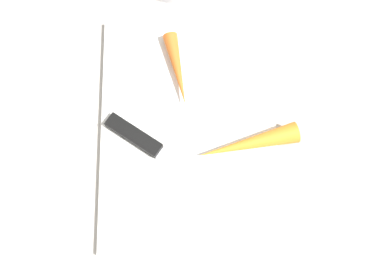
# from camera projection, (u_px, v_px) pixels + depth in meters

# --- Properties ---
(ground_plane) EXTENTS (1.40, 1.40, 0.00)m
(ground_plane) POSITION_uv_depth(u_px,v_px,m) (192.00, 130.00, 0.73)
(ground_plane) COLOR #ADA8A0
(cutting_board) EXTENTS (0.36, 0.26, 0.01)m
(cutting_board) POSITION_uv_depth(u_px,v_px,m) (192.00, 129.00, 0.72)
(cutting_board) COLOR white
(cutting_board) RESTS_ON ground_plane
(knife) EXTENTS (0.13, 0.18, 0.01)m
(knife) POSITION_uv_depth(u_px,v_px,m) (145.00, 140.00, 0.70)
(knife) COLOR #B7B7BC
(knife) RESTS_ON cutting_board
(carrot_long) EXTENTS (0.06, 0.15, 0.03)m
(carrot_long) POSITION_uv_depth(u_px,v_px,m) (251.00, 144.00, 0.69)
(carrot_long) COLOR orange
(carrot_long) RESTS_ON cutting_board
(carrot_short) EXTENTS (0.12, 0.04, 0.02)m
(carrot_short) POSITION_uv_depth(u_px,v_px,m) (181.00, 69.00, 0.73)
(carrot_short) COLOR orange
(carrot_short) RESTS_ON cutting_board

